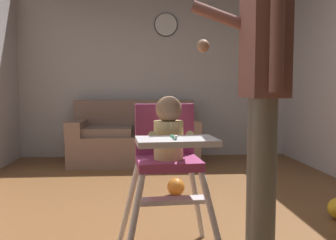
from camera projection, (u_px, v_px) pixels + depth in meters
ground at (170, 232)px, 2.70m from camera, size 5.63×7.42×0.10m
wall_far at (155, 67)px, 5.51m from camera, size 4.83×0.06×2.70m
couch at (135, 139)px, 5.05m from camera, size 1.73×0.86×0.86m
high_chair at (168, 147)px, 2.11m from camera, size 0.65×0.76×0.97m
adult_standing at (262, 90)px, 2.10m from camera, size 0.51×0.51×1.76m
toy_ball_second at (176, 187)px, 3.45m from camera, size 0.17×0.17×0.17m
wall_clock at (166, 25)px, 5.42m from camera, size 0.35×0.04×0.35m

